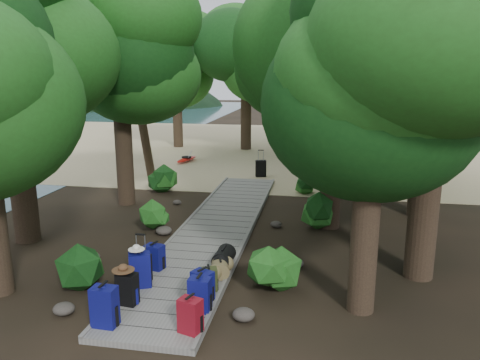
% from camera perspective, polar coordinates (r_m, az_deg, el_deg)
% --- Properties ---
extents(ground, '(120.00, 120.00, 0.00)m').
position_cam_1_polar(ground, '(12.52, -3.79, -7.56)').
color(ground, black).
rests_on(ground, ground).
extents(sand_beach, '(40.00, 22.00, 0.02)m').
position_cam_1_polar(sand_beach, '(27.86, 4.11, 4.04)').
color(sand_beach, tan).
rests_on(sand_beach, ground).
extents(distant_hill, '(32.00, 16.00, 12.00)m').
position_cam_1_polar(distant_hill, '(73.35, -25.97, 8.43)').
color(distant_hill, black).
rests_on(distant_hill, ground).
extents(boardwalk, '(2.00, 12.00, 0.12)m').
position_cam_1_polar(boardwalk, '(13.42, -2.77, -5.83)').
color(boardwalk, gray).
rests_on(boardwalk, ground).
extents(backpack_left_a, '(0.44, 0.32, 0.79)m').
position_cam_1_polar(backpack_left_a, '(8.62, -16.20, -14.37)').
color(backpack_left_a, navy).
rests_on(backpack_left_a, boardwalk).
extents(backpack_left_b, '(0.40, 0.30, 0.68)m').
position_cam_1_polar(backpack_left_b, '(9.27, -13.58, -12.58)').
color(backpack_left_b, black).
rests_on(backpack_left_b, boardwalk).
extents(backpack_left_c, '(0.51, 0.45, 0.79)m').
position_cam_1_polar(backpack_left_c, '(9.88, -12.11, -10.46)').
color(backpack_left_c, navy).
rests_on(backpack_left_c, boardwalk).
extents(backpack_left_d, '(0.46, 0.38, 0.61)m').
position_cam_1_polar(backpack_left_d, '(10.68, -10.38, -9.05)').
color(backpack_left_d, navy).
rests_on(backpack_left_d, boardwalk).
extents(backpack_right_a, '(0.44, 0.37, 0.67)m').
position_cam_1_polar(backpack_right_a, '(8.19, -6.08, -15.92)').
color(backpack_right_a, maroon).
rests_on(backpack_right_a, boardwalk).
extents(backpack_right_b, '(0.41, 0.30, 0.71)m').
position_cam_1_polar(backpack_right_b, '(8.81, -4.91, -13.53)').
color(backpack_right_b, navy).
rests_on(backpack_right_b, boardwalk).
extents(backpack_right_c, '(0.47, 0.42, 0.67)m').
position_cam_1_polar(backpack_right_c, '(9.16, -4.59, -12.60)').
color(backpack_right_c, navy).
rests_on(backpack_right_c, boardwalk).
extents(backpack_right_d, '(0.40, 0.34, 0.52)m').
position_cam_1_polar(backpack_right_d, '(9.59, -3.83, -11.85)').
color(backpack_right_d, '#313918').
rests_on(backpack_right_d, boardwalk).
extents(duffel_right_khaki, '(0.49, 0.61, 0.35)m').
position_cam_1_polar(duffel_right_khaki, '(10.23, -2.41, -10.67)').
color(duffel_right_khaki, olive).
rests_on(duffel_right_khaki, boardwalk).
extents(duffel_right_black, '(0.44, 0.68, 0.41)m').
position_cam_1_polar(duffel_right_black, '(10.69, -1.98, -9.39)').
color(duffel_right_black, black).
rests_on(duffel_right_black, boardwalk).
extents(suitcase_on_boardwalk, '(0.40, 0.26, 0.58)m').
position_cam_1_polar(suitcase_on_boardwalk, '(10.17, -11.86, -10.40)').
color(suitcase_on_boardwalk, black).
rests_on(suitcase_on_boardwalk, boardwalk).
extents(lone_suitcase_on_sand, '(0.49, 0.35, 0.70)m').
position_cam_1_polar(lone_suitcase_on_sand, '(19.92, 2.55, 1.42)').
color(lone_suitcase_on_sand, black).
rests_on(lone_suitcase_on_sand, sand_beach).
extents(hat_brown, '(0.42, 0.42, 0.13)m').
position_cam_1_polar(hat_brown, '(9.12, -14.07, -10.26)').
color(hat_brown, '#51351E').
rests_on(hat_brown, backpack_left_b).
extents(hat_white, '(0.33, 0.33, 0.11)m').
position_cam_1_polar(hat_white, '(9.73, -12.53, -7.98)').
color(hat_white, silver).
rests_on(hat_white, backpack_left_c).
extents(kayak, '(1.57, 3.56, 0.35)m').
position_cam_1_polar(kayak, '(23.30, -6.54, 2.64)').
color(kayak, red).
rests_on(kayak, sand_beach).
extents(sun_lounger, '(1.33, 2.10, 0.65)m').
position_cam_1_polar(sun_lounger, '(21.25, 10.44, 1.89)').
color(sun_lounger, silver).
rests_on(sun_lounger, sand_beach).
extents(tree_right_a, '(4.33, 4.33, 7.22)m').
position_cam_1_polar(tree_right_a, '(8.45, 15.81, 7.12)').
color(tree_right_a, black).
rests_on(tree_right_a, ground).
extents(tree_right_b, '(5.00, 5.00, 8.93)m').
position_cam_1_polar(tree_right_b, '(10.35, 22.88, 12.38)').
color(tree_right_b, black).
rests_on(tree_right_b, ground).
extents(tree_right_c, '(4.93, 4.93, 8.52)m').
position_cam_1_polar(tree_right_c, '(13.18, 11.57, 12.20)').
color(tree_right_c, black).
rests_on(tree_right_c, ground).
extents(tree_right_d, '(5.62, 5.62, 10.30)m').
position_cam_1_polar(tree_right_d, '(15.13, 22.54, 14.95)').
color(tree_right_d, black).
rests_on(tree_right_d, ground).
extents(tree_right_e, '(5.31, 5.31, 9.56)m').
position_cam_1_polar(tree_right_e, '(17.90, 13.78, 13.95)').
color(tree_right_e, black).
rests_on(tree_right_e, ground).
extents(tree_right_f, '(5.72, 5.72, 10.22)m').
position_cam_1_polar(tree_right_f, '(21.03, 21.84, 14.14)').
color(tree_right_f, black).
rests_on(tree_right_f, ground).
extents(tree_left_b, '(5.15, 5.15, 9.26)m').
position_cam_1_polar(tree_left_b, '(13.11, -26.33, 12.74)').
color(tree_left_b, black).
rests_on(tree_left_b, ground).
extents(tree_left_c, '(4.70, 4.70, 8.17)m').
position_cam_1_polar(tree_left_c, '(15.86, -14.41, 11.54)').
color(tree_left_c, black).
rests_on(tree_left_c, ground).
extents(tree_back_a, '(4.95, 4.95, 8.57)m').
position_cam_1_polar(tree_back_a, '(26.62, 0.75, 12.88)').
color(tree_back_a, black).
rests_on(tree_back_a, ground).
extents(tree_back_b, '(5.04, 5.04, 9.01)m').
position_cam_1_polar(tree_back_b, '(26.98, 7.21, 13.25)').
color(tree_back_b, black).
rests_on(tree_back_b, ground).
extents(tree_back_c, '(4.68, 4.68, 8.43)m').
position_cam_1_polar(tree_back_c, '(27.18, 14.12, 12.36)').
color(tree_back_c, black).
rests_on(tree_back_c, ground).
extents(tree_back_d, '(4.80, 4.80, 7.99)m').
position_cam_1_polar(tree_back_d, '(27.77, -7.76, 12.19)').
color(tree_back_d, black).
rests_on(tree_back_d, ground).
extents(palm_right_a, '(3.98, 3.98, 6.79)m').
position_cam_1_polar(palm_right_a, '(16.86, 11.39, 9.42)').
color(palm_right_a, '#1A4413').
rests_on(palm_right_a, ground).
extents(palm_right_b, '(4.16, 4.16, 8.04)m').
position_cam_1_polar(palm_right_b, '(22.74, 15.90, 11.68)').
color(palm_right_b, '#1A4413').
rests_on(palm_right_b, ground).
extents(palm_right_c, '(4.15, 4.15, 6.60)m').
position_cam_1_polar(palm_right_c, '(24.52, 10.03, 10.36)').
color(palm_right_c, '#1A4413').
rests_on(palm_right_c, ground).
extents(palm_left_a, '(4.94, 4.94, 7.86)m').
position_cam_1_polar(palm_left_a, '(19.99, -12.06, 11.48)').
color(palm_left_a, '#1A4413').
rests_on(palm_left_a, ground).
extents(rock_left_a, '(0.41, 0.37, 0.22)m').
position_cam_1_polar(rock_left_a, '(9.60, -20.68, -14.48)').
color(rock_left_a, '#4C473F').
rests_on(rock_left_a, ground).
extents(rock_left_b, '(0.34, 0.30, 0.19)m').
position_cam_1_polar(rock_left_b, '(11.87, -17.47, -8.89)').
color(rock_left_b, '#4C473F').
rests_on(rock_left_b, ground).
extents(rock_left_c, '(0.45, 0.40, 0.25)m').
position_cam_1_polar(rock_left_c, '(13.15, -9.26, -6.11)').
color(rock_left_c, '#4C473F').
rests_on(rock_left_c, ground).
extents(rock_left_d, '(0.28, 0.25, 0.15)m').
position_cam_1_polar(rock_left_d, '(16.02, -7.67, -2.70)').
color(rock_left_d, '#4C473F').
rests_on(rock_left_d, ground).
extents(rock_right_a, '(0.41, 0.37, 0.23)m').
position_cam_1_polar(rock_right_a, '(8.83, 0.45, -16.08)').
color(rock_right_a, '#4C473F').
rests_on(rock_right_a, ground).
extents(rock_right_b, '(0.41, 0.37, 0.22)m').
position_cam_1_polar(rock_right_b, '(11.01, 6.72, -9.99)').
color(rock_right_b, '#4C473F').
rests_on(rock_right_b, ground).
extents(rock_right_c, '(0.33, 0.30, 0.18)m').
position_cam_1_polar(rock_right_c, '(13.64, 4.42, -5.40)').
color(rock_right_c, '#4C473F').
rests_on(rock_right_c, ground).
extents(rock_right_d, '(0.58, 0.52, 0.32)m').
position_cam_1_polar(rock_right_d, '(15.47, 9.26, -3.00)').
color(rock_right_d, '#4C473F').
rests_on(rock_right_d, ground).
extents(shrub_left_a, '(1.04, 1.04, 0.94)m').
position_cam_1_polar(shrub_left_a, '(10.45, -19.50, -9.90)').
color(shrub_left_a, '#1F5218').
rests_on(shrub_left_a, ground).
extents(shrub_left_b, '(0.84, 0.84, 0.75)m').
position_cam_1_polar(shrub_left_b, '(13.48, -9.93, -4.52)').
color(shrub_left_b, '#1F5218').
rests_on(shrub_left_b, ground).
extents(shrub_left_c, '(1.16, 1.16, 1.05)m').
position_cam_1_polar(shrub_left_c, '(17.52, -9.17, 0.14)').
color(shrub_left_c, '#1F5218').
rests_on(shrub_left_c, ground).
extents(shrub_right_a, '(0.99, 0.99, 0.89)m').
position_cam_1_polar(shrub_right_a, '(9.80, 3.93, -10.85)').
color(shrub_right_a, '#1F5218').
rests_on(shrub_right_a, ground).
extents(shrub_right_b, '(1.20, 1.20, 1.08)m').
position_cam_1_polar(shrub_right_b, '(13.49, 9.54, -3.76)').
color(shrub_right_b, '#1F5218').
rests_on(shrub_right_b, ground).
extents(shrub_right_c, '(0.81, 0.81, 0.73)m').
position_cam_1_polar(shrub_right_c, '(17.38, 7.45, -0.45)').
color(shrub_right_c, '#1F5218').
rests_on(shrub_right_c, ground).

